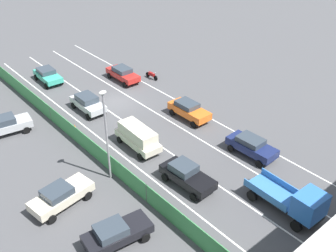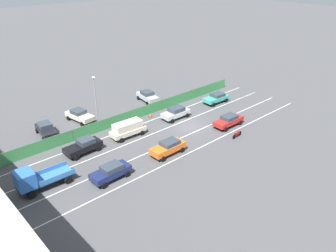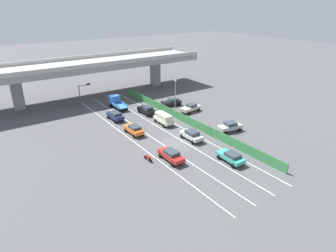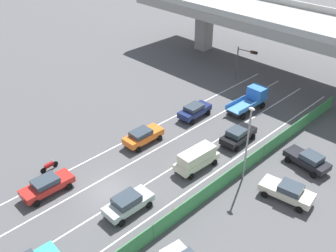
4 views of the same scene
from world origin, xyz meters
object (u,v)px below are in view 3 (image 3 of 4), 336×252
car_sedan_navy (115,116)px  parked_wagon_silver (230,126)px  motorcycle (148,158)px  car_taxi_teal (231,157)px  traffic_light (83,90)px  street_lamp (175,95)px  car_taxi_orange (134,129)px  parked_sedan_cream (191,108)px  car_sedan_silver (192,135)px  car_sedan_black (147,110)px  traffic_cone (195,129)px  car_van_cream (163,118)px  parked_sedan_dark (172,102)px  flatbed_truck_blue (116,102)px  car_sedan_red (171,155)px

car_sedan_navy → parked_wagon_silver: bearing=-49.2°
motorcycle → car_taxi_teal: bearing=-36.5°
car_sedan_navy → traffic_light: (-1.85, 11.89, 2.58)m
motorcycle → traffic_light: traffic_light is taller
street_lamp → car_taxi_orange: bearing=-165.7°
car_taxi_teal → parked_sedan_cream: bearing=66.5°
car_taxi_teal → parked_sedan_cream: parked_sedan_cream is taller
car_sedan_silver → car_sedan_navy: bearing=112.8°
car_sedan_black → traffic_cone: 12.74m
traffic_cone → traffic_light: bearing=114.3°
car_van_cream → motorcycle: 14.24m
car_taxi_orange → parked_sedan_dark: bearing=31.0°
car_sedan_navy → flatbed_truck_blue: size_ratio=0.78×
flatbed_truck_blue → traffic_light: bearing=135.3°
car_sedan_red → traffic_light: (-1.58, 31.08, 2.61)m
car_sedan_silver → motorcycle: 9.84m
car_taxi_orange → motorcycle: bearing=-107.1°
car_taxi_teal → traffic_cone: car_taxi_teal is taller
car_sedan_navy → flatbed_truck_blue: 7.51m
motorcycle → street_lamp: (13.86, 12.28, 4.11)m
car_sedan_navy → parked_sedan_cream: 15.85m
car_sedan_red → parked_sedan_cream: bearing=43.2°
flatbed_truck_blue → motorcycle: flatbed_truck_blue is taller
car_sedan_navy → motorcycle: (-3.12, -17.42, -0.46)m
car_sedan_navy → street_lamp: bearing=-25.6°
motorcycle → traffic_light: (1.26, 29.30, 3.05)m
car_taxi_orange → car_sedan_red: 11.26m
motorcycle → parked_sedan_cream: (18.23, 12.64, 0.45)m
car_taxi_orange → traffic_light: 20.05m
parked_wagon_silver → parked_sedan_cream: (0.69, 11.93, -0.03)m
car_sedan_silver → motorcycle: (-9.65, -1.86, -0.47)m
car_taxi_teal → parked_wagon_silver: 11.12m
car_sedan_red → motorcycle: car_sedan_red is taller
flatbed_truck_blue → traffic_light: traffic_light is taller
parked_wagon_silver → flatbed_truck_blue: bearing=115.2°
car_sedan_navy → traffic_cone: car_sedan_navy is taller
flatbed_truck_blue → parked_wagon_silver: bearing=-64.8°
motorcycle → car_sedan_navy: bearing=79.8°
parked_sedan_dark → street_lamp: (-3.36, -5.82, 3.67)m
motorcycle → car_taxi_orange: bearing=72.9°
street_lamp → car_sedan_black: bearing=131.6°
car_sedan_navy → car_taxi_orange: bearing=-91.5°
car_sedan_red → car_van_cream: bearing=60.5°
car_sedan_silver → car_sedan_navy: 16.88m
car_taxi_orange → motorcycle: car_taxi_orange is taller
flatbed_truck_blue → motorcycle: size_ratio=2.90×
car_taxi_orange → flatbed_truck_blue: flatbed_truck_blue is taller
car_sedan_red → traffic_cone: (9.68, 6.07, -0.60)m
car_sedan_silver → traffic_light: 28.81m
parked_wagon_silver → car_sedan_navy: bearing=130.8°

